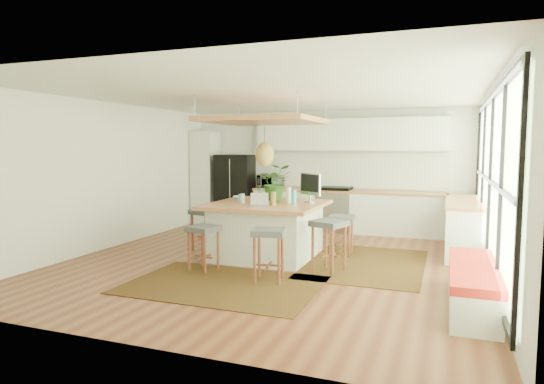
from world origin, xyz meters
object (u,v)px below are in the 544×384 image
at_px(stool_right_front, 329,248).
at_px(stool_right_back, 341,235).
at_px(island, 267,230).
at_px(stool_near_left, 204,247).
at_px(stool_near_right, 269,256).
at_px(microwave, 270,180).
at_px(fridge, 235,187).
at_px(laptop, 259,198).
at_px(island_plant, 276,186).
at_px(stool_left_side, 206,231).
at_px(monitor, 310,187).

relative_size(stool_right_front, stool_right_back, 1.10).
relative_size(island, stool_near_left, 2.70).
bearing_deg(stool_near_right, microwave, 110.58).
relative_size(island, stool_right_back, 2.64).
height_order(fridge, laptop, fridge).
bearing_deg(island_plant, stool_left_side, -162.61).
xyz_separation_m(stool_right_front, stool_left_side, (-2.42, 0.59, 0.00)).
relative_size(stool_near_right, stool_right_back, 1.06).
height_order(stool_right_back, monitor, monitor).
bearing_deg(fridge, stool_left_side, -79.20).
xyz_separation_m(island, island_plant, (-0.01, 0.44, 0.71)).
bearing_deg(island_plant, stool_near_right, -72.71).
xyz_separation_m(stool_near_left, stool_near_right, (1.14, -0.20, 0.00)).
relative_size(island, laptop, 5.97).
height_order(laptop, microwave, microwave).
xyz_separation_m(monitor, microwave, (-1.69, 2.51, -0.08)).
bearing_deg(stool_right_front, stool_right_back, 91.89).
bearing_deg(microwave, monitor, -34.74).
bearing_deg(laptop, island, 74.12).
bearing_deg(island, stool_near_left, -116.16).
height_order(island, monitor, monitor).
bearing_deg(island_plant, laptop, -87.28).
distance_m(monitor, island_plant, 0.68).
bearing_deg(stool_near_left, fridge, 108.48).
relative_size(stool_right_front, stool_left_side, 1.02).
height_order(island, island_plant, island_plant).
bearing_deg(stool_left_side, stool_right_back, 10.86).
bearing_deg(monitor, laptop, -92.27).
bearing_deg(fridge, laptop, -62.63).
distance_m(stool_right_front, microwave, 4.12).
distance_m(fridge, stool_right_back, 3.92).
height_order(stool_right_front, microwave, microwave).
xyz_separation_m(stool_near_left, stool_right_front, (1.79, 0.65, 0.00)).
bearing_deg(stool_right_back, stool_near_left, -135.83).
height_order(microwave, island_plant, island_plant).
height_order(stool_near_left, stool_left_side, stool_left_side).
distance_m(fridge, island, 3.47).
height_order(stool_near_right, laptop, laptop).
relative_size(laptop, monitor, 0.57).
height_order(stool_near_right, microwave, microwave).
relative_size(stool_right_back, microwave, 1.28).
bearing_deg(laptop, stool_near_left, -149.77).
distance_m(island, laptop, 0.73).
xyz_separation_m(stool_right_back, laptop, (-1.14, -0.95, 0.70)).
relative_size(fridge, stool_near_right, 2.28).
relative_size(laptop, island_plant, 0.49).
relative_size(island, microwave, 3.38).
relative_size(stool_near_left, microwave, 1.25).
distance_m(fridge, monitor, 3.62).
bearing_deg(stool_near_left, stool_right_back, 44.17).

